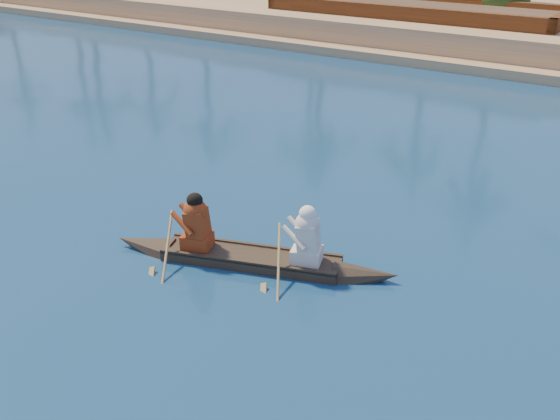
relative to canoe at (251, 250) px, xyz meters
The scene contains 3 objects.
shrub_cluster 26.23m from the canoe, 102.31° to the left, with size 100.00×6.00×2.40m, color #1F3814, non-canonical shape.
canoe is the anchor object (origin of this frame).
barge_mid 21.92m from the canoe, 105.54° to the left, with size 13.57×4.60×2.26m.
Camera 1 is at (11.37, -1.86, 5.70)m, focal length 40.00 mm.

